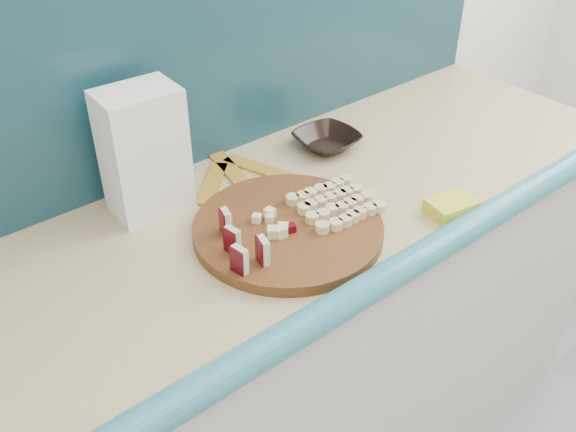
% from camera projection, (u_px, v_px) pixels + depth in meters
% --- Properties ---
extents(kitchen_counter, '(2.20, 0.63, 0.91)m').
position_uv_depth(kitchen_counter, '(228.00, 389.00, 1.54)').
color(kitchen_counter, silver).
rests_on(kitchen_counter, ground).
extents(backsplash, '(2.20, 0.02, 0.50)m').
position_uv_depth(backsplash, '(128.00, 77.00, 1.32)').
color(backsplash, teal).
rests_on(backsplash, kitchen_counter).
extents(cutting_board, '(0.43, 0.43, 0.02)m').
position_uv_depth(cutting_board, '(288.00, 229.00, 1.29)').
color(cutting_board, '#48250F').
rests_on(cutting_board, kitchen_counter).
extents(apple_wedges, '(0.07, 0.15, 0.05)m').
position_uv_depth(apple_wedges, '(240.00, 243.00, 1.19)').
color(apple_wedges, beige).
rests_on(apple_wedges, cutting_board).
extents(apple_chunks, '(0.05, 0.06, 0.02)m').
position_uv_depth(apple_chunks, '(278.00, 224.00, 1.26)').
color(apple_chunks, beige).
rests_on(apple_chunks, cutting_board).
extents(banana_slices, '(0.18, 0.16, 0.02)m').
position_uv_depth(banana_slices, '(336.00, 203.00, 1.33)').
color(banana_slices, '#DAC585').
rests_on(banana_slices, cutting_board).
extents(brown_bowl, '(0.16, 0.16, 0.04)m').
position_uv_depth(brown_bowl, '(327.00, 141.00, 1.57)').
color(brown_bowl, black).
rests_on(brown_bowl, kitchen_counter).
extents(flour_bag, '(0.16, 0.12, 0.27)m').
position_uv_depth(flour_bag, '(144.00, 152.00, 1.29)').
color(flour_bag, white).
rests_on(flour_bag, kitchen_counter).
extents(sponge, '(0.11, 0.09, 0.03)m').
position_uv_depth(sponge, '(452.00, 206.00, 1.35)').
color(sponge, yellow).
rests_on(sponge, kitchen_counter).
extents(banana_peel, '(0.24, 0.21, 0.01)m').
position_uv_depth(banana_peel, '(234.00, 174.00, 1.48)').
color(banana_peel, gold).
rests_on(banana_peel, kitchen_counter).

